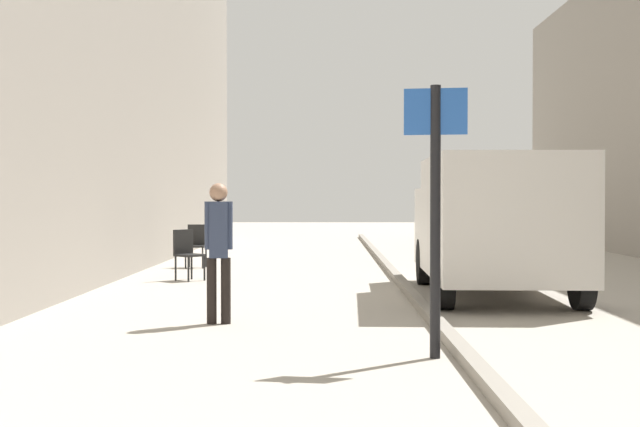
% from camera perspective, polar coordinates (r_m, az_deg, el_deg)
% --- Properties ---
extents(ground_plane, '(80.00, 80.00, 0.00)m').
position_cam_1_polar(ground_plane, '(13.17, -0.77, -5.62)').
color(ground_plane, '#A8A093').
extents(kerb_strip, '(0.16, 40.00, 0.12)m').
position_cam_1_polar(kerb_strip, '(13.23, 6.12, -5.33)').
color(kerb_strip, gray).
rests_on(kerb_strip, ground_plane).
extents(pedestrian_main_foreground, '(0.34, 0.22, 1.71)m').
position_cam_1_polar(pedestrian_main_foreground, '(10.43, -6.77, -1.95)').
color(pedestrian_main_foreground, black).
rests_on(pedestrian_main_foreground, ground_plane).
extents(delivery_van, '(2.19, 4.98, 2.14)m').
position_cam_1_polar(delivery_van, '(13.57, 11.47, -0.50)').
color(delivery_van, silver).
rests_on(delivery_van, ground_plane).
extents(street_sign_post, '(0.60, 0.12, 2.60)m').
position_cam_1_polar(street_sign_post, '(8.21, 7.69, 1.14)').
color(street_sign_post, black).
rests_on(street_sign_post, ground_plane).
extents(cafe_chair_near_window, '(0.62, 0.62, 0.94)m').
position_cam_1_polar(cafe_chair_near_window, '(16.04, -8.85, -2.47)').
color(cafe_chair_near_window, black).
rests_on(cafe_chair_near_window, ground_plane).
extents(cafe_chair_by_doorway, '(0.46, 0.46, 0.94)m').
position_cam_1_polar(cafe_chair_by_doorway, '(18.97, -8.22, -1.93)').
color(cafe_chair_by_doorway, black).
rests_on(cafe_chair_by_doorway, ground_plane).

